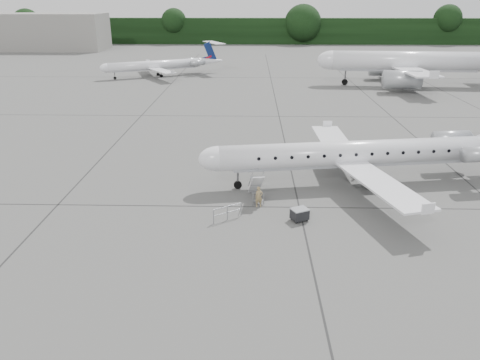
# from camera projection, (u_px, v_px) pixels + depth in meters

# --- Properties ---
(ground) EXTENTS (320.00, 320.00, 0.00)m
(ground) POSITION_uv_depth(u_px,v_px,m) (363.00, 225.00, 31.59)
(ground) COLOR #565654
(ground) RESTS_ON ground
(treeline) EXTENTS (260.00, 4.00, 8.00)m
(treeline) POSITION_uv_depth(u_px,v_px,m) (276.00, 31.00, 151.10)
(treeline) COLOR black
(treeline) RESTS_ON ground
(terminal_building) EXTENTS (40.00, 14.00, 10.00)m
(terminal_building) POSITION_uv_depth(u_px,v_px,m) (35.00, 32.00, 133.78)
(terminal_building) COLOR gray
(terminal_building) RESTS_ON ground
(main_regional_jet) EXTENTS (30.77, 24.23, 7.18)m
(main_regional_jet) POSITION_uv_depth(u_px,v_px,m) (355.00, 141.00, 37.35)
(main_regional_jet) COLOR white
(main_regional_jet) RESTS_ON ground
(airstair) EXTENTS (1.21, 2.54, 2.25)m
(airstair) POSITION_uv_depth(u_px,v_px,m) (256.00, 185.00, 35.16)
(airstair) COLOR white
(airstair) RESTS_ON ground
(passenger) EXTENTS (0.63, 0.49, 1.55)m
(passenger) POSITION_uv_depth(u_px,v_px,m) (259.00, 197.00, 34.02)
(passenger) COLOR #957E51
(passenger) RESTS_ON ground
(safety_railing) EXTENTS (1.87, 1.29, 1.00)m
(safety_railing) POSITION_uv_depth(u_px,v_px,m) (228.00, 213.00, 32.11)
(safety_railing) COLOR gray
(safety_railing) RESTS_ON ground
(baggage_cart) EXTENTS (1.35, 1.26, 0.93)m
(baggage_cart) POSITION_uv_depth(u_px,v_px,m) (300.00, 214.00, 32.01)
(baggage_cart) COLOR black
(baggage_cart) RESTS_ON ground
(bg_narrowbody) EXTENTS (33.69, 25.23, 11.59)m
(bg_narrowbody) POSITION_uv_depth(u_px,v_px,m) (409.00, 51.00, 78.67)
(bg_narrowbody) COLOR white
(bg_narrowbody) RESTS_ON ground
(bg_regional_left) EXTENTS (28.01, 25.16, 6.04)m
(bg_regional_left) POSITION_uv_depth(u_px,v_px,m) (154.00, 61.00, 88.96)
(bg_regional_left) COLOR white
(bg_regional_left) RESTS_ON ground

